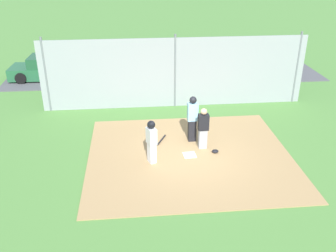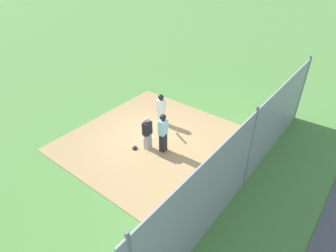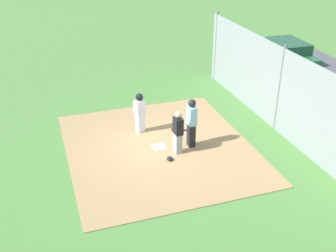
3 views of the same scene
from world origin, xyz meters
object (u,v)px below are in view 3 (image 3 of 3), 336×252
(catcher, at_px, (178,132))
(umpire, at_px, (192,122))
(catcher_mask, at_px, (170,159))
(runner, at_px, (140,111))
(baseball_bat, at_px, (182,130))
(home_plate, at_px, (159,147))
(parked_car_green, at_px, (286,53))

(catcher, height_order, umpire, umpire)
(catcher_mask, bearing_deg, catcher, -46.90)
(runner, bearing_deg, catcher, 1.66)
(runner, bearing_deg, catcher_mask, -11.76)
(catcher, bearing_deg, baseball_bat, -118.08)
(home_plate, relative_size, baseball_bat, 0.53)
(home_plate, distance_m, runner, 1.65)
(catcher, distance_m, umpire, 0.69)
(home_plate, distance_m, catcher_mask, 0.95)
(umpire, distance_m, runner, 2.17)
(home_plate, height_order, parked_car_green, parked_car_green)
(runner, relative_size, baseball_bat, 1.87)
(runner, height_order, parked_car_green, runner)
(catcher, xyz_separation_m, parked_car_green, (7.07, -8.83, -0.23))
(runner, distance_m, parked_car_green, 10.95)
(catcher, relative_size, runner, 1.01)
(home_plate, xyz_separation_m, catcher, (-0.55, -0.51, 0.81))
(baseball_bat, distance_m, catcher_mask, 2.17)
(runner, bearing_deg, home_plate, -8.62)
(umpire, height_order, baseball_bat, umpire)
(home_plate, relative_size, runner, 0.28)
(home_plate, bearing_deg, umpire, -102.85)
(home_plate, xyz_separation_m, parked_car_green, (6.52, -9.34, 0.57))
(baseball_bat, relative_size, catcher_mask, 3.47)
(runner, xyz_separation_m, baseball_bat, (-0.46, -1.53, -0.85))
(baseball_bat, xyz_separation_m, catcher_mask, (-1.86, 1.12, 0.03))
(home_plate, bearing_deg, parked_car_green, -55.08)
(runner, height_order, baseball_bat, runner)
(runner, distance_m, catcher_mask, 2.49)
(umpire, xyz_separation_m, catcher_mask, (-0.69, 1.03, -0.90))
(catcher_mask, bearing_deg, baseball_bat, -31.14)
(catcher_mask, bearing_deg, runner, 9.93)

